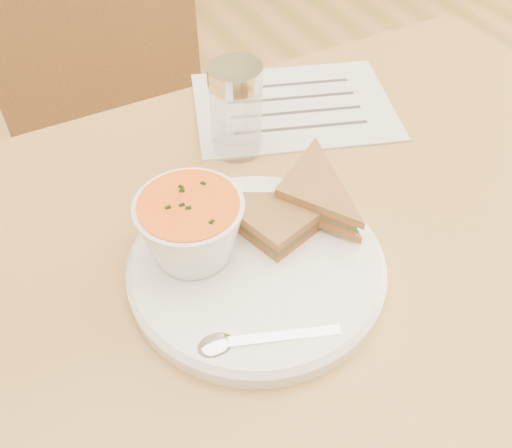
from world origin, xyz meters
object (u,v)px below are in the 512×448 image
dining_table (294,406)px  condiment_shaker (236,110)px  chair_far (122,173)px  soup_bowl (192,231)px  plate (256,268)px

dining_table → condiment_shaker: (0.01, 0.19, 0.43)m
chair_far → soup_bowl: chair_far is taller
condiment_shaker → soup_bowl: bearing=-129.0°
dining_table → plate: bearing=-177.8°
dining_table → condiment_shaker: size_ratio=8.46×
dining_table → condiment_shaker: bearing=88.5°
soup_bowl → condiment_shaker: condiment_shaker is taller
condiment_shaker → plate: bearing=-110.7°
chair_far → plate: 0.62m
dining_table → plate: size_ratio=3.77×
soup_bowl → condiment_shaker: 0.20m
dining_table → plate: (-0.07, -0.00, 0.38)m
condiment_shaker → chair_far: bearing=103.7°
soup_bowl → chair_far: bearing=85.6°
soup_bowl → condiment_shaker: size_ratio=0.91×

